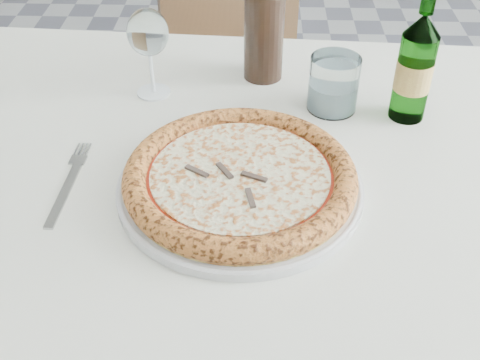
% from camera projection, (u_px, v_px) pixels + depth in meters
% --- Properties ---
extents(dining_table, '(1.48, 0.93, 0.76)m').
position_uv_depth(dining_table, '(242.00, 193.00, 1.03)').
color(dining_table, brown).
rests_on(dining_table, floor).
extents(chair_far, '(0.51, 0.51, 0.93)m').
position_uv_depth(chair_far, '(241.00, 61.00, 1.69)').
color(chair_far, brown).
rests_on(chair_far, floor).
extents(plate, '(0.36, 0.36, 0.02)m').
position_uv_depth(plate, '(240.00, 186.00, 0.89)').
color(plate, silver).
rests_on(plate, dining_table).
extents(pizza, '(0.34, 0.34, 0.04)m').
position_uv_depth(pizza, '(240.00, 177.00, 0.88)').
color(pizza, '#F1CF5F').
rests_on(pizza, plate).
extents(fork, '(0.03, 0.21, 0.00)m').
position_uv_depth(fork, '(68.00, 183.00, 0.91)').
color(fork, gray).
rests_on(fork, dining_table).
extents(wine_glass, '(0.07, 0.07, 0.16)m').
position_uv_depth(wine_glass, '(148.00, 35.00, 1.04)').
color(wine_glass, white).
rests_on(wine_glass, dining_table).
extents(tumbler, '(0.09, 0.09, 0.10)m').
position_uv_depth(tumbler, '(333.00, 87.00, 1.05)').
color(tumbler, silver).
rests_on(tumbler, dining_table).
extents(beer_bottle, '(0.06, 0.06, 0.24)m').
position_uv_depth(beer_bottle, '(415.00, 68.00, 1.00)').
color(beer_bottle, '#428C3A').
rests_on(beer_bottle, dining_table).
extents(wine_bottle, '(0.07, 0.07, 0.30)m').
position_uv_depth(wine_bottle, '(264.00, 12.00, 1.09)').
color(wine_bottle, black).
rests_on(wine_bottle, dining_table).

